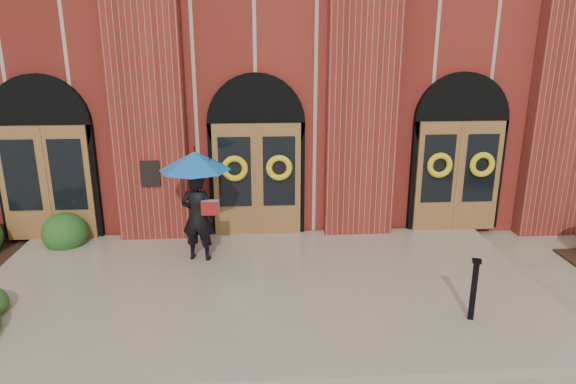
{
  "coord_description": "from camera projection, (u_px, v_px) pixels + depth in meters",
  "views": [
    {
      "loc": [
        -0.02,
        -8.14,
        4.41
      ],
      "look_at": [
        0.57,
        1.0,
        1.63
      ],
      "focal_mm": 32.0,
      "sensor_mm": 36.0,
      "label": 1
    }
  ],
  "objects": [
    {
      "name": "ground",
      "position": [
        260.0,
        297.0,
        9.05
      ],
      "size": [
        90.0,
        90.0,
        0.0
      ],
      "primitive_type": "plane",
      "color": "tan",
      "rests_on": "ground"
    },
    {
      "name": "landing",
      "position": [
        259.0,
        290.0,
        9.18
      ],
      "size": [
        10.0,
        5.3,
        0.15
      ],
      "primitive_type": "cube",
      "color": "gray",
      "rests_on": "ground"
    },
    {
      "name": "church_building",
      "position": [
        255.0,
        66.0,
        16.43
      ],
      "size": [
        16.2,
        12.53,
        7.0
      ],
      "color": "maroon",
      "rests_on": "ground"
    },
    {
      "name": "man_with_umbrella",
      "position": [
        196.0,
        185.0,
        9.84
      ],
      "size": [
        1.61,
        1.61,
        2.19
      ],
      "rotation": [
        0.0,
        0.0,
        2.95
      ],
      "color": "black",
      "rests_on": "landing"
    },
    {
      "name": "metal_post",
      "position": [
        474.0,
        288.0,
        7.94
      ],
      "size": [
        0.18,
        0.18,
        1.01
      ],
      "rotation": [
        0.0,
        0.0,
        -0.37
      ],
      "color": "black",
      "rests_on": "landing"
    }
  ]
}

